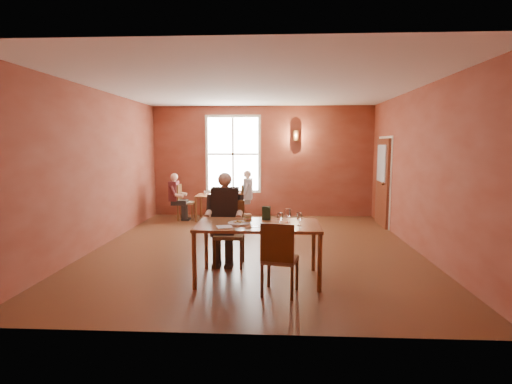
{
  "coord_description": "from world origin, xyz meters",
  "views": [
    {
      "loc": [
        0.4,
        -7.43,
        1.96
      ],
      "look_at": [
        0.0,
        0.2,
        1.05
      ],
      "focal_mm": 28.0,
      "sensor_mm": 36.0,
      "label": 1
    }
  ],
  "objects_px": {
    "chair_diner_main": "(229,234)",
    "diner_white": "(237,196)",
    "chair_diner_white": "(236,202)",
    "main_table": "(258,252)",
    "chair_diner_maroon": "(186,202)",
    "diner_maroon": "(185,197)",
    "chair_empty": "(280,257)",
    "second_table": "(211,207)",
    "diner_main": "(229,222)"
  },
  "relations": [
    {
      "from": "chair_diner_main",
      "to": "diner_white",
      "type": "xyz_separation_m",
      "value": [
        -0.27,
        3.94,
        0.1
      ]
    },
    {
      "from": "chair_diner_white",
      "to": "main_table",
      "type": "bearing_deg",
      "value": -170.08
    },
    {
      "from": "chair_diner_main",
      "to": "main_table",
      "type": "bearing_deg",
      "value": 127.57
    },
    {
      "from": "chair_diner_maroon",
      "to": "diner_maroon",
      "type": "distance_m",
      "value": 0.13
    },
    {
      "from": "chair_diner_maroon",
      "to": "diner_maroon",
      "type": "relative_size",
      "value": 0.78
    },
    {
      "from": "chair_empty",
      "to": "diner_white",
      "type": "relative_size",
      "value": 0.78
    },
    {
      "from": "main_table",
      "to": "diner_white",
      "type": "xyz_separation_m",
      "value": [
        -0.77,
        4.59,
        0.21
      ]
    },
    {
      "from": "second_table",
      "to": "diner_main",
      "type": "bearing_deg",
      "value": -76.51
    },
    {
      "from": "main_table",
      "to": "diner_main",
      "type": "height_order",
      "value": "diner_main"
    },
    {
      "from": "main_table",
      "to": "diner_white",
      "type": "distance_m",
      "value": 4.66
    },
    {
      "from": "chair_diner_white",
      "to": "chair_diner_main",
      "type": "bearing_deg",
      "value": -175.6
    },
    {
      "from": "chair_empty",
      "to": "chair_diner_white",
      "type": "height_order",
      "value": "chair_empty"
    },
    {
      "from": "diner_white",
      "to": "chair_diner_maroon",
      "type": "height_order",
      "value": "diner_white"
    },
    {
      "from": "main_table",
      "to": "chair_diner_main",
      "type": "height_order",
      "value": "chair_diner_main"
    },
    {
      "from": "chair_diner_main",
      "to": "chair_empty",
      "type": "distance_m",
      "value": 1.45
    },
    {
      "from": "diner_white",
      "to": "main_table",
      "type": "bearing_deg",
      "value": -170.44
    },
    {
      "from": "main_table",
      "to": "chair_diner_white",
      "type": "relative_size",
      "value": 1.9
    },
    {
      "from": "chair_empty",
      "to": "diner_white",
      "type": "bearing_deg",
      "value": 113.95
    },
    {
      "from": "main_table",
      "to": "chair_empty",
      "type": "distance_m",
      "value": 0.63
    },
    {
      "from": "diner_main",
      "to": "chair_diner_maroon",
      "type": "relative_size",
      "value": 1.57
    },
    {
      "from": "chair_empty",
      "to": "diner_main",
      "type": "bearing_deg",
      "value": 137.02
    },
    {
      "from": "chair_diner_white",
      "to": "diner_white",
      "type": "distance_m",
      "value": 0.16
    },
    {
      "from": "diner_white",
      "to": "diner_maroon",
      "type": "bearing_deg",
      "value": 90.0
    },
    {
      "from": "chair_diner_white",
      "to": "diner_white",
      "type": "height_order",
      "value": "diner_white"
    },
    {
      "from": "chair_diner_main",
      "to": "diner_main",
      "type": "height_order",
      "value": "diner_main"
    },
    {
      "from": "main_table",
      "to": "chair_diner_maroon",
      "type": "bearing_deg",
      "value": 114.61
    },
    {
      "from": "second_table",
      "to": "diner_maroon",
      "type": "bearing_deg",
      "value": 180.0
    },
    {
      "from": "main_table",
      "to": "diner_white",
      "type": "relative_size",
      "value": 1.41
    },
    {
      "from": "diner_white",
      "to": "chair_diner_white",
      "type": "bearing_deg",
      "value": 90.0
    },
    {
      "from": "second_table",
      "to": "diner_white",
      "type": "height_order",
      "value": "diner_white"
    },
    {
      "from": "chair_diner_main",
      "to": "diner_maroon",
      "type": "bearing_deg",
      "value": -67.5
    },
    {
      "from": "diner_main",
      "to": "chair_empty",
      "type": "xyz_separation_m",
      "value": [
        0.82,
        -1.16,
        -0.24
      ]
    },
    {
      "from": "chair_empty",
      "to": "chair_diner_maroon",
      "type": "distance_m",
      "value": 5.68
    },
    {
      "from": "chair_diner_white",
      "to": "diner_maroon",
      "type": "distance_m",
      "value": 1.34
    },
    {
      "from": "chair_empty",
      "to": "chair_diner_maroon",
      "type": "bearing_deg",
      "value": 127.21
    },
    {
      "from": "chair_empty",
      "to": "chair_diner_maroon",
      "type": "relative_size",
      "value": 1.06
    },
    {
      "from": "chair_diner_white",
      "to": "chair_diner_maroon",
      "type": "xyz_separation_m",
      "value": [
        -1.3,
        0.0,
        -0.0
      ]
    },
    {
      "from": "chair_diner_main",
      "to": "diner_maroon",
      "type": "distance_m",
      "value": 4.27
    },
    {
      "from": "main_table",
      "to": "chair_empty",
      "type": "height_order",
      "value": "chair_empty"
    },
    {
      "from": "second_table",
      "to": "chair_diner_white",
      "type": "bearing_deg",
      "value": 0.0
    },
    {
      "from": "chair_diner_main",
      "to": "second_table",
      "type": "xyz_separation_m",
      "value": [
        -0.95,
        3.94,
        -0.2
      ]
    },
    {
      "from": "chair_empty",
      "to": "diner_maroon",
      "type": "relative_size",
      "value": 0.83
    },
    {
      "from": "diner_main",
      "to": "diner_white",
      "type": "height_order",
      "value": "diner_main"
    },
    {
      "from": "diner_white",
      "to": "second_table",
      "type": "bearing_deg",
      "value": 90.0
    },
    {
      "from": "main_table",
      "to": "diner_maroon",
      "type": "bearing_deg",
      "value": 114.92
    },
    {
      "from": "chair_empty",
      "to": "diner_white",
      "type": "height_order",
      "value": "diner_white"
    },
    {
      "from": "second_table",
      "to": "chair_diner_white",
      "type": "relative_size",
      "value": 0.8
    },
    {
      "from": "second_table",
      "to": "main_table",
      "type": "bearing_deg",
      "value": -72.44
    },
    {
      "from": "chair_empty",
      "to": "chair_diner_white",
      "type": "bearing_deg",
      "value": 114.27
    },
    {
      "from": "diner_white",
      "to": "chair_empty",
      "type": "bearing_deg",
      "value": -168.03
    }
  ]
}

